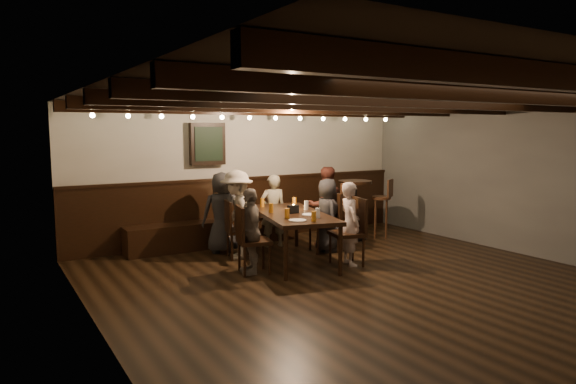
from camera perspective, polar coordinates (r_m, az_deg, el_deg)
room at (r=8.12m, az=-2.32°, el=0.45°), size 7.00×7.00×7.00m
dining_table at (r=7.73m, az=0.45°, el=-2.76°), size 1.34×2.15×0.75m
chair_left_near at (r=8.05m, az=-5.45°, el=-5.38°), size 0.50×0.50×0.90m
chair_left_far at (r=7.19m, az=-3.93°, el=-6.74°), size 0.52×0.52×0.95m
chair_right_near at (r=8.46m, az=4.16°, el=-4.64°), size 0.53×0.53×0.97m
chair_right_far at (r=7.65m, az=6.67°, el=-5.84°), size 0.55×0.55×0.99m
person_bench_left at (r=8.38m, az=-7.34°, el=-2.26°), size 0.72×0.56×1.32m
person_bench_centre at (r=8.73m, az=-1.68°, el=-2.10°), size 0.51×0.39×1.24m
person_bench_right at (r=8.87m, az=4.18°, el=-1.58°), size 0.76×0.66×1.36m
person_left_near at (r=7.97m, az=-5.70°, el=-2.49°), size 0.71×0.99×1.38m
person_left_far at (r=7.12m, az=-4.19°, el=-4.35°), size 0.45×0.75×1.19m
person_right_near at (r=8.41m, az=4.37°, el=-2.59°), size 0.51×0.66×1.20m
person_right_far at (r=7.59m, az=6.91°, el=-3.52°), size 0.39×0.51×1.23m
pint_a at (r=8.29m, az=-2.89°, el=-1.18°), size 0.07×0.07×0.14m
pint_b at (r=8.39m, az=0.70°, el=-1.08°), size 0.07×0.07×0.14m
pint_c at (r=7.71m, az=-1.90°, el=-1.78°), size 0.07×0.07×0.14m
pint_d at (r=7.99m, az=2.05°, el=-1.49°), size 0.07×0.07×0.14m
pint_e at (r=7.22m, az=-0.11°, el=-2.38°), size 0.07×0.07×0.14m
pint_f at (r=7.26m, az=3.30°, el=-2.34°), size 0.07×0.07×0.14m
pint_g at (r=6.98m, az=2.88°, el=-2.71°), size 0.07×0.07×0.14m
plate_near at (r=7.01m, az=1.06°, el=-3.17°), size 0.24×0.24×0.01m
plate_far at (r=7.49m, az=2.47°, el=-2.53°), size 0.24×0.24×0.01m
condiment_caddy at (r=7.66m, az=0.57°, el=-1.92°), size 0.15×0.10×0.12m
candle at (r=8.03m, az=0.60°, el=-1.76°), size 0.05×0.05×0.05m
high_top_table at (r=9.38m, az=7.43°, el=-0.98°), size 0.61×0.61×1.08m
bar_stool_left at (r=8.97m, az=5.73°, el=-3.27°), size 0.36×0.38×1.09m
bar_stool_right at (r=9.63m, az=10.32°, el=-2.65°), size 0.39×0.40×1.09m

